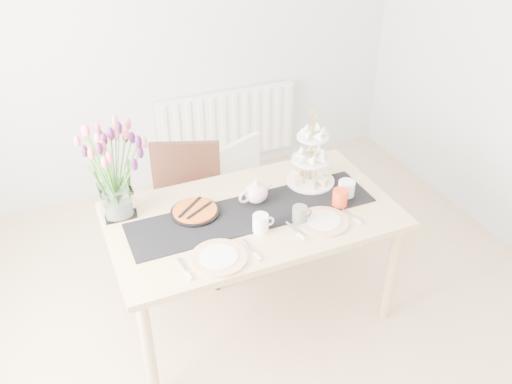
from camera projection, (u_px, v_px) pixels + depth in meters
name	position (u px, v px, depth m)	size (l,w,h in m)	color
room_shell	(295.00, 179.00, 2.30)	(4.50, 4.50, 4.50)	tan
radiator	(228.00, 125.00, 4.61)	(1.20, 0.08, 0.60)	white
dining_table	(253.00, 224.00, 3.07)	(1.60, 0.90, 0.75)	tan
chair_brown	(187.00, 202.00, 3.52)	(0.57, 0.57, 0.90)	#3C1D16
chair_white	(249.00, 189.00, 3.76)	(0.52, 0.52, 0.80)	white
table_runner	(253.00, 212.00, 3.03)	(1.40, 0.35, 0.01)	black
tulip_vase	(110.00, 159.00, 2.84)	(0.64, 0.64, 0.54)	silver
cake_stand	(311.00, 165.00, 3.23)	(0.29, 0.29, 0.43)	gold
teapot	(256.00, 193.00, 3.08)	(0.21, 0.17, 0.14)	white
cream_jug	(346.00, 189.00, 3.15)	(0.10, 0.10, 0.10)	white
tart_tin	(195.00, 212.00, 3.01)	(0.28, 0.28, 0.03)	black
mug_grey	(300.00, 215.00, 2.94)	(0.08, 0.08, 0.10)	slate
mug_white	(261.00, 223.00, 2.86)	(0.09, 0.09, 0.10)	white
mug_orange	(340.00, 198.00, 3.06)	(0.09, 0.09, 0.10)	#F6411B
plate_left	(219.00, 258.00, 2.70)	(0.29, 0.29, 0.01)	silver
plate_right	(324.00, 221.00, 2.95)	(0.27, 0.27, 0.01)	silver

